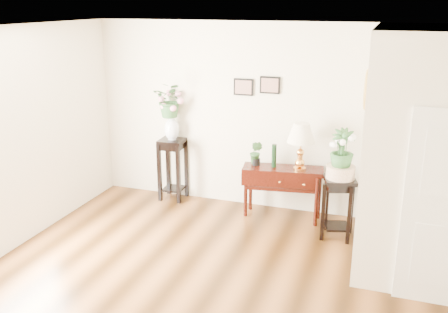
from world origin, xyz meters
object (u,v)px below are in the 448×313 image
at_px(console_table, 282,193).
at_px(plant_stand_b, 338,208).
at_px(table_lamp, 301,146).
at_px(plant_stand_a, 173,169).

height_order(console_table, plant_stand_b, plant_stand_b).
relative_size(table_lamp, plant_stand_b, 0.81).
height_order(table_lamp, plant_stand_b, table_lamp).
distance_m(console_table, table_lamp, 0.77).
xyz_separation_m(table_lamp, plant_stand_b, (0.60, -0.38, -0.70)).
xyz_separation_m(console_table, plant_stand_b, (0.84, -0.38, 0.04)).
bearing_deg(plant_stand_b, plant_stand_a, 168.45).
distance_m(table_lamp, plant_stand_a, 2.16).
bearing_deg(plant_stand_a, console_table, -5.12).
xyz_separation_m(table_lamp, plant_stand_a, (-2.06, 0.16, -0.63)).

